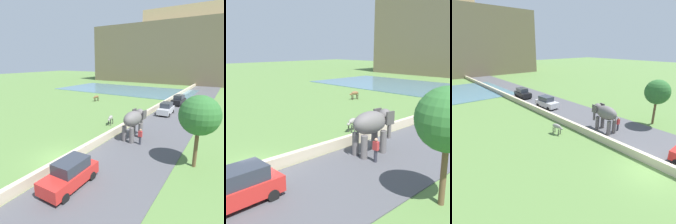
% 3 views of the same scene
% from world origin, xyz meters
% --- Properties ---
extents(ground_plane, '(220.00, 220.00, 0.00)m').
position_xyz_m(ground_plane, '(0.00, 0.00, 0.00)').
color(ground_plane, '#567A3D').
extents(road_surface, '(7.00, 120.00, 0.06)m').
position_xyz_m(road_surface, '(5.00, 20.00, 0.03)').
color(road_surface, '#4C4C51').
rests_on(road_surface, ground).
extents(barrier_wall, '(0.40, 110.00, 0.76)m').
position_xyz_m(barrier_wall, '(1.20, 18.00, 0.38)').
color(barrier_wall, beige).
rests_on(barrier_wall, ground).
extents(elephant, '(1.66, 3.53, 2.99)m').
position_xyz_m(elephant, '(3.45, 6.95, 2.04)').
color(elephant, '#605B5B').
rests_on(elephant, ground).
extents(person_beside_elephant, '(0.36, 0.22, 1.63)m').
position_xyz_m(person_beside_elephant, '(4.62, 5.91, 0.87)').
color(person_beside_elephant, '#33333D').
rests_on(person_beside_elephant, ground).
extents(car_black, '(1.94, 4.07, 1.80)m').
position_xyz_m(car_black, '(3.43, 25.98, 0.90)').
color(car_black, black).
rests_on(car_black, ground).
extents(car_silver, '(1.94, 4.07, 1.80)m').
position_xyz_m(car_silver, '(3.42, 18.18, 0.90)').
color(car_silver, '#B7B7BC').
rests_on(car_silver, ground).
extents(cow_grey, '(0.66, 1.42, 1.15)m').
position_xyz_m(cow_grey, '(-1.09, 9.77, 0.84)').
color(cow_grey, gray).
rests_on(cow_grey, ground).
extents(tree_near, '(2.91, 2.91, 5.51)m').
position_xyz_m(tree_near, '(9.74, 4.39, 4.03)').
color(tree_near, brown).
rests_on(tree_near, ground).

